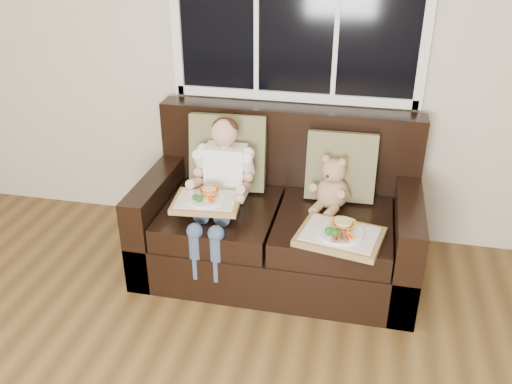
% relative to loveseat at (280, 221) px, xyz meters
% --- Properties ---
extents(loveseat, '(1.70, 0.92, 0.96)m').
position_rel_loveseat_xyz_m(loveseat, '(0.00, 0.00, 0.00)').
color(loveseat, black).
rests_on(loveseat, ground).
extents(pillow_left, '(0.50, 0.26, 0.50)m').
position_rel_loveseat_xyz_m(pillow_left, '(-0.37, 0.15, 0.38)').
color(pillow_left, brown).
rests_on(pillow_left, loveseat).
extents(pillow_right, '(0.43, 0.20, 0.44)m').
position_rel_loveseat_xyz_m(pillow_right, '(0.35, 0.15, 0.35)').
color(pillow_right, brown).
rests_on(pillow_right, loveseat).
extents(child, '(0.36, 0.59, 0.82)m').
position_rel_loveseat_xyz_m(child, '(-0.34, -0.12, 0.32)').
color(child, white).
rests_on(child, loveseat).
extents(teddy_bear, '(0.24, 0.29, 0.35)m').
position_rel_loveseat_xyz_m(teddy_bear, '(0.32, 0.01, 0.28)').
color(teddy_bear, tan).
rests_on(teddy_bear, loveseat).
extents(tray_left, '(0.41, 0.33, 0.09)m').
position_rel_loveseat_xyz_m(tray_left, '(-0.38, -0.30, 0.26)').
color(tray_left, olive).
rests_on(tray_left, child).
extents(tray_right, '(0.51, 0.43, 0.10)m').
position_rel_loveseat_xyz_m(tray_right, '(0.40, -0.36, 0.17)').
color(tray_right, olive).
rests_on(tray_right, loveseat).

